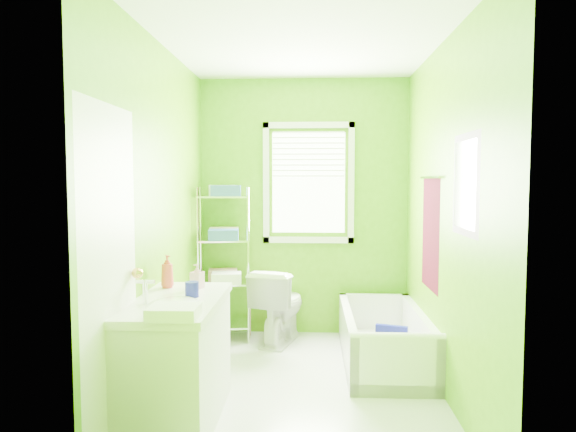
{
  "coord_description": "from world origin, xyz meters",
  "views": [
    {
      "loc": [
        0.08,
        -3.78,
        1.58
      ],
      "look_at": [
        -0.1,
        0.25,
        1.3
      ],
      "focal_mm": 32.0,
      "sensor_mm": 36.0,
      "label": 1
    }
  ],
  "objects_px": {
    "vanity": "(177,357)",
    "wire_shelf_unit": "(226,246)",
    "bathtub": "(384,346)",
    "toilet": "(279,305)"
  },
  "relations": [
    {
      "from": "vanity",
      "to": "wire_shelf_unit",
      "type": "bearing_deg",
      "value": 89.24
    },
    {
      "from": "bathtub",
      "to": "toilet",
      "type": "xyz_separation_m",
      "value": [
        -0.94,
        0.56,
        0.21
      ]
    },
    {
      "from": "bathtub",
      "to": "toilet",
      "type": "bearing_deg",
      "value": 149.06
    },
    {
      "from": "bathtub",
      "to": "vanity",
      "type": "distance_m",
      "value": 1.9
    },
    {
      "from": "bathtub",
      "to": "wire_shelf_unit",
      "type": "distance_m",
      "value": 1.78
    },
    {
      "from": "wire_shelf_unit",
      "to": "vanity",
      "type": "bearing_deg",
      "value": -90.76
    },
    {
      "from": "toilet",
      "to": "bathtub",
      "type": "bearing_deg",
      "value": 164.98
    },
    {
      "from": "vanity",
      "to": "toilet",
      "type": "bearing_deg",
      "value": 71.83
    },
    {
      "from": "toilet",
      "to": "wire_shelf_unit",
      "type": "height_order",
      "value": "wire_shelf_unit"
    },
    {
      "from": "toilet",
      "to": "wire_shelf_unit",
      "type": "bearing_deg",
      "value": 7.94
    }
  ]
}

